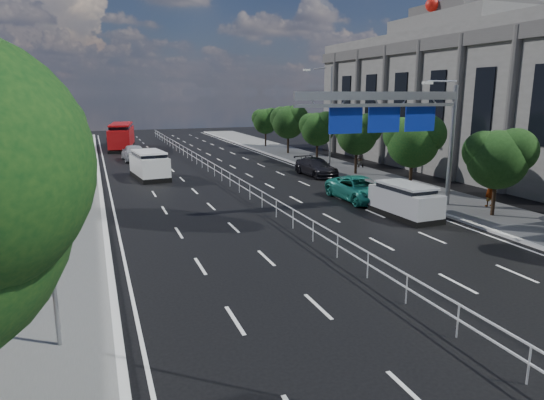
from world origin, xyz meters
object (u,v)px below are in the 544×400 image
red_bus (122,136)px  pedestrian_b (360,159)px  toilet_sign (30,247)px  silver_minivan (405,201)px  parked_car_teal (360,189)px  white_minivan (149,165)px  parked_car_dark (316,167)px  near_car_dark (115,138)px  overhead_gantry (397,114)px  near_car_silver (133,152)px  pedestrian_a (490,190)px

red_bus → pedestrian_b: size_ratio=6.75×
toilet_sign → pedestrian_b: (24.26, 24.95, -2.02)m
silver_minivan → parked_car_teal: size_ratio=0.84×
white_minivan → red_bus: size_ratio=0.50×
parked_car_dark → near_car_dark: bearing=111.3°
red_bus → near_car_dark: bearing=103.4°
silver_minivan → parked_car_dark: 14.13m
overhead_gantry → near_car_silver: size_ratio=2.03×
silver_minivan → parked_car_dark: bearing=82.1°
pedestrian_b → pedestrian_a: bearing=112.6°
toilet_sign → silver_minivan: toilet_sign is taller
toilet_sign → red_bus: (5.06, 48.83, -1.34)m
toilet_sign → near_car_silver: toilet_sign is taller
parked_car_teal → silver_minivan: bearing=-87.5°
overhead_gantry → parked_car_dark: overhead_gantry is taller
silver_minivan → parked_car_teal: bearing=90.2°
toilet_sign → parked_car_teal: toilet_sign is taller
overhead_gantry → toilet_sign: bearing=-150.4°
red_bus → toilet_sign: bearing=-88.3°
white_minivan → parked_car_dark: (13.13, -3.39, -0.37)m
red_bus → pedestrian_a: (18.53, -40.10, -0.48)m
overhead_gantry → near_car_dark: size_ratio=2.02×
red_bus → near_car_silver: (0.41, -11.41, -0.75)m
toilet_sign → white_minivan: bearing=77.5°
silver_minivan → white_minivan: bearing=121.3°
parked_car_dark → pedestrian_a: pedestrian_a is taller
overhead_gantry → white_minivan: (-11.89, 16.25, -4.52)m
parked_car_dark → pedestrian_a: (4.66, -14.19, 0.40)m
overhead_gantry → red_bus: 40.98m
toilet_sign → silver_minivan: 19.89m
pedestrian_a → pedestrian_b: bearing=-95.4°
overhead_gantry → pedestrian_a: bearing=-12.6°
silver_minivan → parked_car_teal: 4.49m
white_minivan → parked_car_teal: bearing=-54.7°
near_car_silver → pedestrian_a: bearing=119.7°
overhead_gantry → pedestrian_b: overhead_gantry is taller
near_car_silver → silver_minivan: size_ratio=1.11×
near_car_dark → pedestrian_a: 49.26m
red_bus → pedestrian_b: (19.20, -23.88, -0.69)m
overhead_gantry → parked_car_teal: (-0.24, 3.28, -4.85)m
white_minivan → near_car_silver: bearing=85.1°
parked_car_dark → pedestrian_b: pedestrian_b is taller
near_car_dark → parked_car_teal: near_car_dark is taller
parked_car_dark → overhead_gantry: bearing=-99.0°
white_minivan → pedestrian_a: white_minivan is taller
near_car_silver → parked_car_teal: bearing=113.9°
white_minivan → pedestrian_a: 25.00m
near_car_dark → pedestrian_a: bearing=119.6°
toilet_sign → silver_minivan: bearing=26.5°
toilet_sign → pedestrian_a: 25.22m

